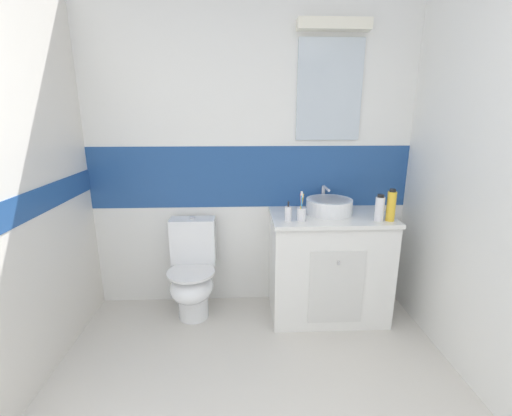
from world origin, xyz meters
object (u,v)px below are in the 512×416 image
(toilet, at_px, (193,273))
(soap_dispenser, at_px, (288,213))
(sink_basin, at_px, (329,206))
(mouthwash_bottle, at_px, (380,208))
(toothbrush_cup, at_px, (301,213))
(shampoo_bottle_tall, at_px, (391,206))

(toilet, distance_m, soap_dispenser, 0.93)
(sink_basin, relative_size, soap_dispenser, 2.72)
(sink_basin, bearing_deg, soap_dispenser, -152.61)
(sink_basin, bearing_deg, mouthwash_bottle, -33.21)
(mouthwash_bottle, bearing_deg, sink_basin, 146.79)
(toothbrush_cup, relative_size, mouthwash_bottle, 1.11)
(mouthwash_bottle, bearing_deg, shampoo_bottle_tall, -1.69)
(toothbrush_cup, relative_size, soap_dispenser, 1.48)
(toothbrush_cup, bearing_deg, soap_dispenser, 178.27)
(mouthwash_bottle, height_order, shampoo_bottle_tall, shampoo_bottle_tall)
(soap_dispenser, height_order, shampoo_bottle_tall, shampoo_bottle_tall)
(soap_dispenser, distance_m, mouthwash_bottle, 0.66)
(toilet, height_order, soap_dispenser, soap_dispenser)
(mouthwash_bottle, bearing_deg, soap_dispenser, 177.48)
(soap_dispenser, bearing_deg, mouthwash_bottle, -2.52)
(toilet, height_order, toothbrush_cup, toothbrush_cup)
(shampoo_bottle_tall, bearing_deg, sink_basin, 152.28)
(sink_basin, bearing_deg, toothbrush_cup, -143.78)
(sink_basin, bearing_deg, shampoo_bottle_tall, -27.72)
(toilet, bearing_deg, shampoo_bottle_tall, -7.55)
(mouthwash_bottle, bearing_deg, toothbrush_cup, 177.35)
(toilet, bearing_deg, toothbrush_cup, -11.36)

